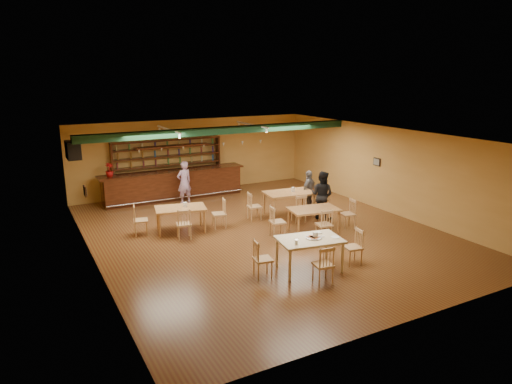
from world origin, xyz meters
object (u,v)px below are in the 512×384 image
dining_table_b (289,204)px  near_table (309,254)px  dining_table_a (181,219)px  patron_bar (184,182)px  patron_right_a (322,195)px  dining_table_d (313,220)px  bar_counter (174,185)px

dining_table_b → near_table: (-2.01, -4.15, -0.00)m
near_table → dining_table_b: bearing=73.5°
dining_table_a → dining_table_b: 3.86m
patron_bar → patron_right_a: patron_right_a is taller
dining_table_d → patron_bar: 5.57m
bar_counter → near_table: (0.79, -8.16, -0.15)m
bar_counter → dining_table_d: bearing=-66.3°
bar_counter → dining_table_d: 6.37m
patron_right_a → dining_table_d: bearing=104.2°
patron_right_a → near_table: bearing=110.1°
bar_counter → dining_table_b: bar_counter is taller
dining_table_b → patron_bar: 4.17m
near_table → patron_bar: (-0.65, 7.34, 0.39)m
dining_table_b → patron_bar: bearing=136.5°
patron_bar → patron_right_a: (3.46, -3.99, 0.01)m
bar_counter → patron_right_a: patron_right_a is taller
patron_right_a → dining_table_b: bearing=15.1°
dining_table_b → bar_counter: bearing=131.6°
dining_table_a → dining_table_d: (3.60, -2.01, -0.01)m
bar_counter → dining_table_a: (-1.04, -3.82, -0.18)m
dining_table_d → patron_bar: size_ratio=0.93×
near_table → patron_bar: 7.38m
near_table → bar_counter: bearing=104.9°
dining_table_a → dining_table_b: size_ratio=0.92×
dining_table_a → patron_right_a: patron_right_a is taller
dining_table_d → dining_table_b: bearing=91.3°
dining_table_d → patron_right_a: 1.52m
dining_table_a → dining_table_d: dining_table_a is taller
dining_table_d → near_table: bearing=-118.1°
dining_table_a → dining_table_b: bearing=9.3°
dining_table_b → patron_bar: (-2.66, 3.19, 0.39)m
dining_table_d → dining_table_a: bearing=159.8°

